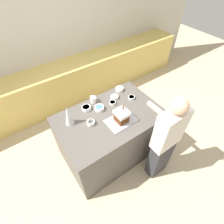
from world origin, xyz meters
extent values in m
plane|color=#C6B28E|center=(0.00, 0.00, 0.00)|extent=(12.00, 12.00, 0.00)
cube|color=beige|center=(0.00, 2.02, 1.30)|extent=(8.00, 0.05, 2.60)
cube|color=#DBBC60|center=(0.00, 1.70, 0.44)|extent=(6.00, 0.60, 0.88)
cube|color=#514C47|center=(0.00, 0.00, 0.47)|extent=(1.50, 0.97, 0.94)
cube|color=#9E9EA8|center=(0.08, -0.16, 0.94)|extent=(0.42, 0.28, 0.01)
cube|color=#5B2D14|center=(0.08, -0.16, 1.01)|extent=(0.15, 0.16, 0.12)
cube|color=white|center=(0.08, -0.16, 1.09)|extent=(0.17, 0.18, 0.06)
cylinder|color=#5B2D14|center=(0.12, -0.14, 1.15)|extent=(0.02, 0.02, 0.06)
cone|color=silver|center=(-0.51, 0.20, 1.10)|extent=(0.12, 0.12, 0.32)
cylinder|color=white|center=(-0.05, 0.20, 0.97)|extent=(0.14, 0.14, 0.05)
cylinder|color=#4770DB|center=(-0.05, 0.20, 0.99)|extent=(0.11, 0.11, 0.01)
cylinder|color=white|center=(0.18, 0.18, 0.96)|extent=(0.10, 0.10, 0.04)
cylinder|color=green|center=(0.18, 0.18, 0.97)|extent=(0.08, 0.08, 0.01)
cylinder|color=white|center=(-0.29, 0.03, 0.96)|extent=(0.11, 0.11, 0.05)
cylinder|color=orange|center=(-0.29, 0.03, 0.98)|extent=(0.09, 0.09, 0.01)
cylinder|color=white|center=(0.46, 0.38, 0.96)|extent=(0.13, 0.13, 0.05)
cylinder|color=red|center=(0.46, 0.38, 0.98)|extent=(0.11, 0.11, 0.01)
cylinder|color=silver|center=(0.50, 0.11, 0.96)|extent=(0.10, 0.10, 0.04)
cylinder|color=orange|center=(0.50, 0.11, 0.97)|extent=(0.09, 0.09, 0.01)
cylinder|color=silver|center=(0.28, 0.27, 0.96)|extent=(0.12, 0.12, 0.04)
cylinder|color=white|center=(0.28, 0.27, 0.98)|extent=(0.10, 0.10, 0.01)
cylinder|color=white|center=(-0.20, 0.31, 0.97)|extent=(0.13, 0.13, 0.05)
cylinder|color=#4770DB|center=(-0.20, 0.31, 0.99)|extent=(0.11, 0.11, 0.01)
cylinder|color=white|center=(-0.04, 0.39, 0.99)|extent=(0.09, 0.09, 0.10)
cube|color=#333338|center=(0.42, -0.71, 0.38)|extent=(0.32, 0.18, 0.76)
cube|color=silver|center=(0.42, -0.71, 1.07)|extent=(0.41, 0.19, 0.61)
sphere|color=#DBAD89|center=(0.42, -0.71, 1.47)|extent=(0.21, 0.21, 0.21)
cylinder|color=#DBAD89|center=(0.42, -0.50, 1.20)|extent=(0.07, 0.41, 0.07)
camera|label=1|loc=(-0.93, -1.38, 2.77)|focal=28.00mm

